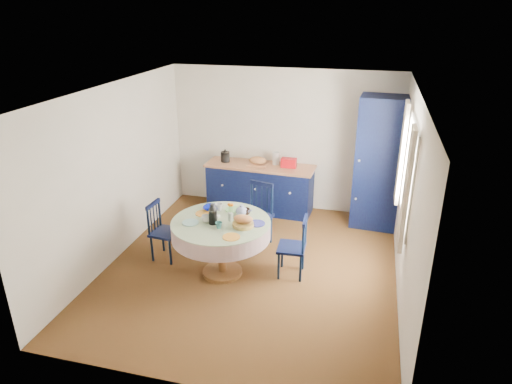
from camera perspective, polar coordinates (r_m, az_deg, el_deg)
floor at (r=6.60m, az=-0.61°, el=-9.41°), size 4.50×4.50×0.00m
ceiling at (r=5.68m, az=-0.72°, el=12.51°), size 4.50×4.50×0.00m
wall_back at (r=8.11m, az=3.47°, el=6.47°), size 4.00×0.02×2.50m
wall_left at (r=6.79m, az=-17.20°, el=2.25°), size 0.02×4.50×2.50m
wall_right at (r=5.88m, az=18.54°, el=-1.11°), size 0.02×4.50×2.50m
window at (r=6.05m, az=18.28°, el=2.42°), size 0.10×1.74×1.45m
kitchen_counter at (r=8.17m, az=0.50°, el=0.67°), size 1.94×0.69×1.10m
pantry_cabinet at (r=7.64m, az=15.17°, el=3.44°), size 0.80×0.59×2.18m
dining_table at (r=6.14m, az=-4.31°, el=-4.74°), size 1.33×1.33×1.09m
chair_left at (r=6.77m, az=-11.55°, el=-4.74°), size 0.40×0.42×0.87m
chair_far at (r=6.99m, az=0.12°, el=-2.81°), size 0.53×0.52×0.98m
chair_right at (r=6.24m, az=4.82°, el=-6.78°), size 0.39×0.40×0.87m
mug_a at (r=6.08m, az=-6.25°, el=-3.32°), size 0.12×0.12×0.10m
mug_b at (r=5.90m, az=-4.67°, el=-4.16°), size 0.09×0.09×0.08m
mug_c at (r=6.24m, az=-1.27°, el=-2.48°), size 0.12×0.12×0.09m
mug_d at (r=6.39m, az=-4.66°, el=-1.88°), size 0.11×0.11×0.10m
cobalt_bowl at (r=6.42m, az=-5.61°, el=-2.02°), size 0.22×0.22×0.05m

